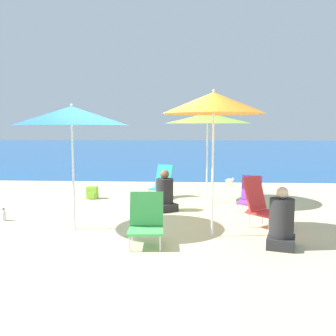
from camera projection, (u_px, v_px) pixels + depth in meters
The scene contains 14 objects.
ground_plane at pixel (135, 229), 6.51m from camera, with size 60.00×60.00×0.00m, color beige.
sea_water at pixel (179, 148), 31.96m from camera, with size 60.00×40.00×0.01m.
beach_umbrella_lime at pixel (208, 118), 8.54m from camera, with size 1.98×1.98×2.12m.
beach_umbrella_orange at pixel (214, 103), 5.81m from camera, with size 1.63×1.63×2.34m.
beach_umbrella_blue at pixel (72, 116), 6.25m from camera, with size 1.92×1.92×2.15m.
beach_chair_red at pixel (260, 203), 6.59m from camera, with size 0.74×0.74×0.88m.
beach_chair_purple at pixel (250, 195), 7.87m from camera, with size 0.57×0.61×0.74m.
beach_chair_teal at pixel (162, 182), 9.38m from camera, with size 0.61×0.69×0.82m.
beach_chair_green at pixel (146, 220), 5.60m from camera, with size 0.55×0.65×0.77m.
person_seated_near at pixel (281, 223), 5.44m from camera, with size 0.50×0.55×0.90m.
person_seated_far at pixel (165, 194), 7.89m from camera, with size 0.60×0.62×0.87m.
backpack_lime at pixel (92, 193), 9.25m from camera, with size 0.26×0.26×0.31m.
water_bottle at pixel (4, 216), 7.06m from camera, with size 0.09×0.09×0.23m.
seagull at pixel (230, 181), 11.44m from camera, with size 0.27×0.11×0.23m.
Camera 1 is at (0.96, -6.31, 1.75)m, focal length 40.00 mm.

